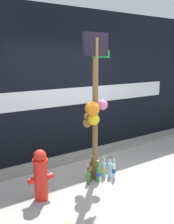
% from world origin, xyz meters
% --- Properties ---
extents(ground_plane, '(14.00, 14.00, 0.00)m').
position_xyz_m(ground_plane, '(0.00, 0.00, 0.00)').
color(ground_plane, '#9E9B93').
extents(building_wall, '(10.00, 0.21, 3.12)m').
position_xyz_m(building_wall, '(0.00, 1.68, 1.56)').
color(building_wall, black).
rests_on(building_wall, ground_plane).
extents(curb_strip, '(8.00, 0.12, 0.08)m').
position_xyz_m(curb_strip, '(0.00, 1.13, 0.04)').
color(curb_strip, gray).
rests_on(curb_strip, ground_plane).
extents(memorial_post, '(0.50, 0.31, 2.49)m').
position_xyz_m(memorial_post, '(-0.17, 0.26, 1.44)').
color(memorial_post, brown).
rests_on(memorial_post, ground_plane).
extents(fire_hydrant, '(0.39, 0.23, 0.80)m').
position_xyz_m(fire_hydrant, '(-1.19, 0.20, 0.40)').
color(fire_hydrant, red).
rests_on(fire_hydrant, ground_plane).
extents(bottle_0, '(0.08, 0.08, 0.39)m').
position_xyz_m(bottle_0, '(-0.16, 0.18, 0.15)').
color(bottle_0, '#337038').
rests_on(bottle_0, ground_plane).
extents(bottle_1, '(0.06, 0.06, 0.29)m').
position_xyz_m(bottle_1, '(-0.35, 0.19, 0.11)').
color(bottle_1, '#337038').
rests_on(bottle_1, ground_plane).
extents(bottle_2, '(0.08, 0.08, 0.37)m').
position_xyz_m(bottle_2, '(0.14, 0.21, 0.16)').
color(bottle_2, '#B2DBEA').
rests_on(bottle_2, ground_plane).
extents(bottle_3, '(0.07, 0.07, 0.39)m').
position_xyz_m(bottle_3, '(-0.14, 0.39, 0.16)').
color(bottle_3, brown).
rests_on(bottle_3, ground_plane).
extents(bottle_4, '(0.08, 0.08, 0.38)m').
position_xyz_m(bottle_4, '(0.04, 0.26, 0.15)').
color(bottle_4, '#93CCE0').
rests_on(bottle_4, ground_plane).
extents(bottle_5, '(0.06, 0.06, 0.35)m').
position_xyz_m(bottle_5, '(-0.27, 0.27, 0.13)').
color(bottle_5, brown).
rests_on(bottle_5, ground_plane).
extents(bottle_6, '(0.06, 0.06, 0.38)m').
position_xyz_m(bottle_6, '(0.14, 0.11, 0.16)').
color(bottle_6, '#B2DBEA').
rests_on(bottle_6, ground_plane).
extents(litter_0, '(0.11, 0.12, 0.01)m').
position_xyz_m(litter_0, '(-1.30, 0.05, 0.00)').
color(litter_0, '#8C99B2').
rests_on(litter_0, ground_plane).
extents(litter_2, '(0.09, 0.11, 0.01)m').
position_xyz_m(litter_2, '(-1.13, -0.52, 0.00)').
color(litter_2, tan).
rests_on(litter_2, ground_plane).
extents(litter_3, '(0.12, 0.13, 0.01)m').
position_xyz_m(litter_3, '(0.10, 0.86, 0.00)').
color(litter_3, silver).
rests_on(litter_3, ground_plane).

